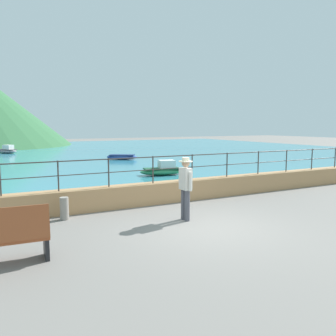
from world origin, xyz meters
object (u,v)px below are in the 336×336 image
(bench_main, at_px, (1,237))
(person_walking, at_px, (185,185))
(boat_1, at_px, (122,157))
(boat_3, at_px, (163,170))
(bollard, at_px, (64,208))
(boat_2, at_px, (7,150))

(bench_main, relative_size, person_walking, 0.99)
(boat_1, relative_size, boat_3, 1.00)
(bollard, bearing_deg, boat_3, 44.58)
(bench_main, bearing_deg, boat_2, 86.43)
(bench_main, bearing_deg, person_walking, 13.64)
(person_walking, height_order, boat_3, person_walking)
(boat_1, xyz_separation_m, boat_3, (-1.02, -8.68, 0.07))
(boat_3, bearing_deg, boat_2, 107.95)
(person_walking, relative_size, boat_3, 0.72)
(bollard, bearing_deg, boat_1, 63.92)
(bollard, distance_m, boat_1, 16.52)
(boat_3, bearing_deg, person_walking, -112.94)
(boat_3, bearing_deg, boat_1, 83.32)
(bench_main, height_order, boat_1, bench_main)
(bench_main, xyz_separation_m, boat_1, (8.97, 17.61, -0.30))
(person_walking, relative_size, boat_1, 0.72)
(boat_1, height_order, boat_2, boat_2)
(bench_main, xyz_separation_m, boat_2, (1.75, 28.08, -0.23))
(person_walking, distance_m, boat_2, 27.11)
(boat_2, bearing_deg, person_walking, -83.85)
(bench_main, bearing_deg, boat_1, 63.00)
(person_walking, distance_m, bollard, 3.44)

